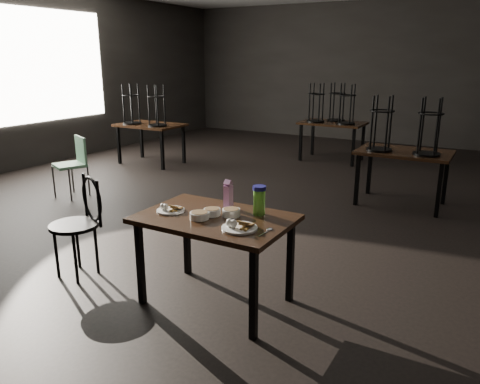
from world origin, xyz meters
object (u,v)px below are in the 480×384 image
Objects in this scene: juice_carton at (228,195)px; school_chair at (74,161)px; main_table at (215,226)px; bentwood_chair at (81,218)px; water_bottle at (259,200)px.

juice_carton is 3.70m from school_chair.
school_chair is (-3.44, 1.61, -0.15)m from main_table.
main_table is 1.37m from bentwood_chair.
juice_carton is 1.42m from bentwood_chair.
water_bottle is at bearing 34.76° from bentwood_chair.
bentwood_chair reaches higher than main_table.
school_chair is at bearing 161.79° from bentwood_chair.
bentwood_chair is at bearing -163.47° from juice_carton.
juice_carton is at bearing 175.62° from water_bottle.
water_bottle is 0.26× the size of bentwood_chair.
main_table is at bearing -142.32° from water_bottle.
bentwood_chair is (-1.63, -0.37, -0.32)m from water_bottle.
main_table is at bearing -0.72° from school_chair.
bentwood_chair is 1.07× the size of school_chair.
water_bottle is (0.28, 0.22, 0.20)m from main_table.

